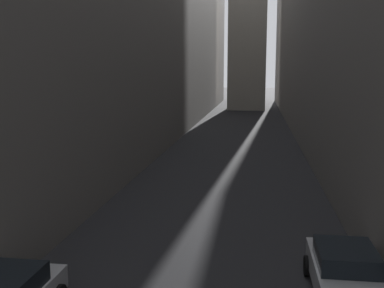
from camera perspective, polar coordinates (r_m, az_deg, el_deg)
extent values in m
plane|color=#232326|center=(45.89, 5.68, 0.90)|extent=(264.00, 264.00, 0.00)
cube|color=slate|center=(49.65, -8.82, 14.10)|extent=(13.65, 108.00, 21.86)
cube|color=slate|center=(48.91, 21.23, 15.43)|extent=(13.75, 108.00, 24.82)
cube|color=#B7B7BC|center=(14.28, 18.40, -15.46)|extent=(1.75, 4.51, 0.69)
cube|color=black|center=(14.14, 18.44, -13.02)|extent=(1.61, 1.97, 0.53)
cylinder|color=black|center=(15.68, 14.07, -14.36)|extent=(0.22, 0.65, 0.65)
cylinder|color=black|center=(15.97, 20.52, -14.24)|extent=(0.22, 0.65, 0.65)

